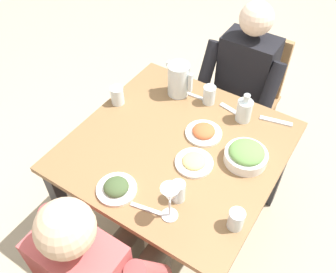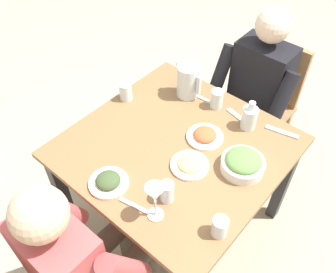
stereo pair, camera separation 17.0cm
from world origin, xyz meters
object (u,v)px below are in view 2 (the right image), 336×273
Objects in this scene: diner_far at (251,96)px; water_pitcher at (188,81)px; plate_rice_curry at (205,136)px; water_glass_center at (167,192)px; chair_far at (263,98)px; plate_dolmas at (108,181)px; diner_near at (85,255)px; salad_bowl at (243,163)px; oil_carafe at (249,119)px; water_glass_near_left at (126,91)px; water_glass_near_right at (220,227)px; wine_glass at (155,196)px; dining_table at (176,158)px; water_glass_by_pitcher at (217,99)px; plate_fries at (190,164)px.

water_pitcher is at bearing -127.09° from diner_far.
water_glass_center is at bearing -76.74° from plate_rice_curry.
chair_far is 1.26m from plate_dolmas.
salad_bowl is at bearing 69.98° from diner_near.
diner_near reaches higher than oil_carafe.
chair_far is 0.61m from oil_carafe.
plate_dolmas is (0.12, -0.71, -0.08)m from water_pitcher.
salad_bowl is at bearing 48.76° from plate_dolmas.
water_glass_near_left is at bearing -133.62° from water_pitcher.
chair_far reaches higher than plate_rice_curry.
water_glass_near_right is 0.28m from wine_glass.
water_pitcher is (-0.26, 0.99, 0.18)m from diner_near.
salad_bowl is (0.33, 0.08, 0.14)m from dining_table.
oil_carafe is at bearing 111.86° from water_glass_near_right.
water_glass_near_right is (0.26, 0.01, -0.01)m from water_glass_center.
water_pitcher is 0.73m from plate_dolmas.
salad_bowl is 0.25m from plate_rice_curry.
water_pitcher is 0.40m from oil_carafe.
salad_bowl is 1.09× the size of plate_rice_curry.
wine_glass is at bearing -62.44° from dining_table.
water_glass_center reaches higher than water_glass_near_right.
chair_far is 4.36× the size of wine_glass.
dining_table is at bearing 117.56° from wine_glass.
chair_far is 4.60× the size of plate_rice_curry.
dining_table is 0.39m from water_glass_by_pitcher.
plate_rice_curry is (-0.06, 0.19, 0.00)m from plate_fries.
oil_carafe is (-0.24, 0.59, 0.01)m from water_glass_near_right.
diner_far reaches higher than water_glass_near_left.
oil_carafe is (0.14, 0.99, 0.14)m from diner_near.
salad_bowl is 2.01× the size of water_glass_near_left.
oil_carafe is (-0.13, 0.25, 0.01)m from salad_bowl.
diner_near reaches higher than plate_fries.
dining_table is 0.42m from oil_carafe.
diner_far is at bearing -90.00° from chair_far.
water_glass_near_right is 0.76m from water_glass_by_pitcher.
plate_rice_curry is 0.53m from water_glass_near_right.
water_glass_center is 0.61m from oil_carafe.
plate_rice_curry is 0.52m from wine_glass.
chair_far is 0.25m from diner_far.
chair_far is 4.72× the size of plate_fries.
water_glass_by_pitcher is 0.75m from wine_glass.
dining_table is 6.06× the size of oil_carafe.
dining_table is 0.40m from plate_dolmas.
oil_carafe is at bearing 60.24° from plate_rice_curry.
dining_table is at bearing -120.83° from plate_rice_curry.
dining_table is 5.53× the size of plate_dolmas.
plate_fries is 0.41m from oil_carafe.
diner_near reaches higher than water_glass_near_right.
plate_fries is (0.21, 0.31, -0.00)m from plate_dolmas.
plate_dolmas is at bearing -95.43° from chair_far.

